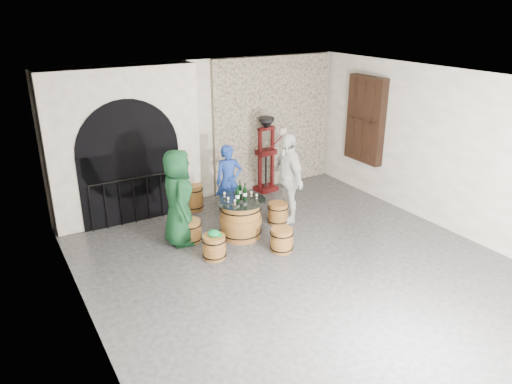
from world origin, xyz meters
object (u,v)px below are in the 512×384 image
barrel_stool_right (278,213)px  barrel_stool_near_right (282,240)px  barrel_stool_far (230,207)px  person_white (288,178)px  wine_bottle_left (237,195)px  corking_press (266,149)px  person_green (178,198)px  person_blue (229,181)px  barrel_stool_near_left (214,247)px  side_barrel (193,197)px  barrel_table (240,218)px  barrel_stool_left (190,231)px  wine_bottle_center (245,193)px  wine_bottle_right (240,190)px

barrel_stool_right → barrel_stool_near_right: 1.24m
barrel_stool_far → person_white: 1.43m
wine_bottle_left → corking_press: (1.84, 1.96, 0.16)m
barrel_stool_right → person_green: size_ratio=0.24×
person_blue → barrel_stool_near_left: bearing=-112.0°
barrel_stool_near_left → person_blue: 1.99m
person_white → wine_bottle_left: size_ratio=5.87×
person_green → side_barrel: bearing=-17.4°
barrel_table → barrel_stool_left: (-0.95, 0.29, -0.16)m
side_barrel → wine_bottle_center: bearing=-77.8°
barrel_stool_left → person_green: person_green is taller
person_blue → wine_bottle_left: (-0.35, -1.04, 0.12)m
barrel_table → person_blue: size_ratio=0.64×
person_white → barrel_table: bearing=-74.6°
wine_bottle_left → corking_press: size_ratio=0.18×
barrel_stool_near_left → side_barrel: (0.57, 2.24, 0.08)m
barrel_table → barrel_stool_far: 1.00m
barrel_table → person_green: size_ratio=0.54×
person_green → person_blue: (1.40, 0.66, -0.14)m
barrel_stool_near_right → person_blue: bearing=92.8°
side_barrel → corking_press: (2.03, 0.22, 0.77)m
wine_bottle_center → person_green: bearing=164.1°
person_white → side_barrel: bearing=-129.0°
barrel_stool_far → barrel_stool_near_right: 1.88m
corking_press → barrel_stool_right: bearing=-120.3°
barrel_stool_near_right → person_blue: (-0.09, 1.93, 0.57)m
barrel_stool_left → barrel_stool_right: same height
person_blue → wine_bottle_right: bearing=-88.9°
barrel_table → barrel_stool_near_right: size_ratio=2.26×
barrel_stool_near_left → corking_press: 3.68m
side_barrel → person_green: bearing=-122.4°
barrel_table → wine_bottle_center: 0.53m
wine_bottle_left → wine_bottle_center: same height
barrel_stool_near_right → person_blue: size_ratio=0.28×
barrel_stool_near_right → corking_press: (1.39, 2.84, 0.84)m
corking_press → wine_bottle_left: bearing=-139.6°
person_green → barrel_stool_near_left: bearing=-146.5°
barrel_table → side_barrel: barrel_table is taller
barrel_stool_far → barrel_stool_right: bearing=-48.0°
person_blue → wine_bottle_center: size_ratio=4.86×
barrel_stool_left → wine_bottle_right: 1.25m
barrel_stool_right → side_barrel: size_ratio=0.74×
person_white → corking_press: (0.53, 1.73, 0.11)m
barrel_stool_near_right → wine_bottle_center: bearing=106.2°
barrel_stool_near_left → person_green: bearing=108.4°
barrel_stool_left → wine_bottle_center: bearing=-15.7°
side_barrel → barrel_stool_right: bearing=-51.3°
person_blue → person_white: (0.95, -0.81, 0.16)m
person_green → person_blue: bearing=-49.7°
barrel_stool_near_left → person_white: person_white is taller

